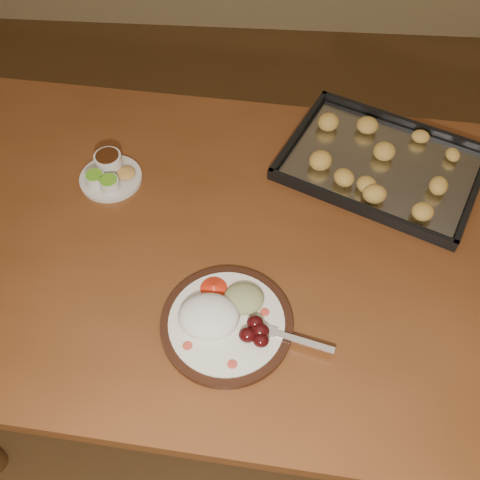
{
  "coord_description": "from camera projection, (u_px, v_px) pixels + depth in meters",
  "views": [
    {
      "loc": [
        0.06,
        -0.66,
        1.68
      ],
      "look_at": [
        0.02,
        0.0,
        0.77
      ],
      "focal_mm": 40.0,
      "sensor_mm": 36.0,
      "label": 1
    }
  ],
  "objects": [
    {
      "name": "condiment_saucer",
      "position": [
        109.0,
        174.0,
        1.24
      ],
      "size": [
        0.14,
        0.14,
        0.05
      ],
      "rotation": [
        0.0,
        0.0,
        -0.04
      ],
      "color": "beige",
      "rests_on": "dining_table"
    },
    {
      "name": "dinner_plate",
      "position": [
        224.0,
        319.0,
        1.01
      ],
      "size": [
        0.33,
        0.25,
        0.06
      ],
      "rotation": [
        0.0,
        0.0,
        -0.18
      ],
      "color": "black",
      "rests_on": "dining_table"
    },
    {
      "name": "dining_table",
      "position": [
        241.0,
        264.0,
        1.23
      ],
      "size": [
        1.56,
        1.01,
        0.75
      ],
      "rotation": [
        0.0,
        0.0,
        -0.08
      ],
      "color": "brown",
      "rests_on": "ground"
    },
    {
      "name": "baking_tray",
      "position": [
        382.0,
        163.0,
        1.26
      ],
      "size": [
        0.54,
        0.48,
        0.05
      ],
      "rotation": [
        0.0,
        0.0,
        -0.43
      ],
      "color": "black",
      "rests_on": "dining_table"
    },
    {
      "name": "ground",
      "position": [
        235.0,
        380.0,
        1.74
      ],
      "size": [
        4.0,
        4.0,
        0.0
      ],
      "primitive_type": "plane",
      "color": "brown",
      "rests_on": "ground"
    }
  ]
}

